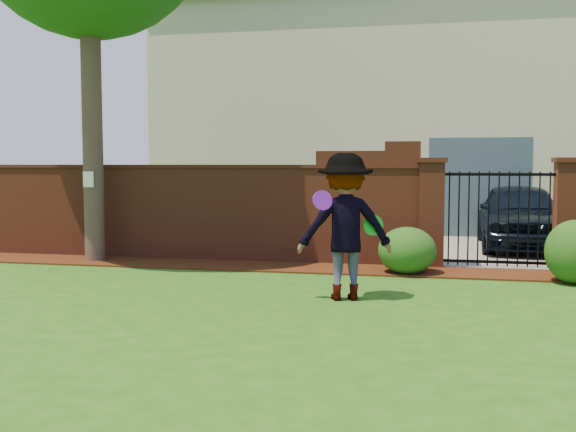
% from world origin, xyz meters
% --- Properties ---
extents(ground, '(80.00, 80.00, 0.01)m').
position_xyz_m(ground, '(0.00, 0.00, -0.01)').
color(ground, '#245314').
rests_on(ground, ground).
extents(mulch_bed, '(11.10, 1.08, 0.03)m').
position_xyz_m(mulch_bed, '(-0.95, 3.34, 0.01)').
color(mulch_bed, '#341709').
rests_on(mulch_bed, ground).
extents(brick_wall, '(8.70, 0.31, 2.16)m').
position_xyz_m(brick_wall, '(-2.01, 4.00, 0.93)').
color(brick_wall, maroon).
rests_on(brick_wall, ground).
extents(pillar_left, '(0.50, 0.50, 1.88)m').
position_xyz_m(pillar_left, '(2.40, 4.00, 0.96)').
color(pillar_left, maroon).
rests_on(pillar_left, ground).
extents(pillar_right, '(0.50, 0.50, 1.88)m').
position_xyz_m(pillar_right, '(4.60, 4.00, 0.96)').
color(pillar_right, maroon).
rests_on(pillar_right, ground).
extents(iron_gate, '(1.78, 0.03, 1.60)m').
position_xyz_m(iron_gate, '(3.50, 4.00, 0.85)').
color(iron_gate, black).
rests_on(iron_gate, ground).
extents(driveway, '(3.20, 8.00, 0.01)m').
position_xyz_m(driveway, '(3.50, 8.00, 0.01)').
color(driveway, slate).
rests_on(driveway, ground).
extents(house, '(12.40, 6.40, 6.30)m').
position_xyz_m(house, '(1.00, 12.00, 3.16)').
color(house, beige).
rests_on(house, ground).
extents(car, '(1.77, 4.13, 1.39)m').
position_xyz_m(car, '(4.20, 6.82, 0.69)').
color(car, black).
rests_on(car, ground).
extents(paper_notice, '(0.20, 0.01, 0.28)m').
position_xyz_m(paper_notice, '(-3.60, 3.21, 1.50)').
color(paper_notice, white).
rests_on(paper_notice, tree).
extents(shrub_left, '(0.94, 0.94, 0.77)m').
position_xyz_m(shrub_left, '(2.03, 3.14, 0.38)').
color(shrub_left, '#154715').
rests_on(shrub_left, ground).
extents(shrub_middle, '(0.87, 0.87, 0.95)m').
position_xyz_m(shrub_middle, '(4.49, 2.78, 0.48)').
color(shrub_middle, '#154715').
rests_on(shrub_middle, ground).
extents(man, '(1.38, 1.00, 1.92)m').
position_xyz_m(man, '(1.31, 0.91, 0.96)').
color(man, gray).
rests_on(man, ground).
extents(frisbee_purple, '(0.26, 0.20, 0.26)m').
position_xyz_m(frisbee_purple, '(1.06, 0.61, 1.32)').
color(frisbee_purple, purple).
rests_on(frisbee_purple, man).
extents(frisbee_green, '(0.28, 0.17, 0.27)m').
position_xyz_m(frisbee_green, '(1.66, 1.02, 0.98)').
color(frisbee_green, green).
rests_on(frisbee_green, man).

